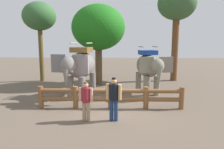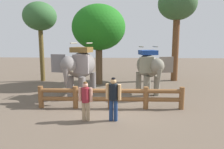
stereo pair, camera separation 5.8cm
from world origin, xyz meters
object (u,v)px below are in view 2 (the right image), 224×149
tourist_man_in_blue (86,98)px  tree_far_left (99,28)px  elephant_near_left (80,67)px  tourist_woman_in_black (113,96)px  elephant_center (149,67)px  log_fence (110,96)px  tree_back_center (177,6)px  tree_far_right (40,18)px

tourist_man_in_blue → tree_far_left: bearing=92.0°
elephant_near_left → tourist_woman_in_black: size_ratio=2.07×
elephant_near_left → tree_far_left: (0.68, 3.51, 2.33)m
elephant_center → elephant_near_left: bearing=-167.4°
elephant_near_left → log_fence: bearing=-49.7°
log_fence → tourist_man_in_blue: bearing=-119.3°
log_fence → elephant_near_left: (-1.84, 2.17, 1.12)m
tourist_man_in_blue → tree_back_center: tree_back_center is taller
elephant_center → tourist_man_in_blue: size_ratio=2.13×
tourist_man_in_blue → tourist_woman_in_black: bearing=1.9°
tourist_woman_in_black → tourist_man_in_blue: 1.11m
tree_far_left → tree_far_right: size_ratio=0.94×
log_fence → tourist_woman_in_black: (0.20, -1.56, 0.42)m
tree_far_left → tree_back_center: tree_back_center is taller
tree_back_center → log_fence: bearing=-122.2°
tree_back_center → tree_far_right: (-10.46, -0.67, -0.85)m
log_fence → tourist_woman_in_black: tourist_woman_in_black is taller
elephant_center → tourist_woman_in_black: 5.04m
log_fence → tourist_man_in_blue: 1.86m
tourist_woman_in_black → tree_far_right: tree_far_right is taller
tree_back_center → elephant_center: bearing=-120.4°
tourist_man_in_blue → tree_back_center: 11.66m
tourist_woman_in_black → tree_far_left: bearing=100.6°
elephant_near_left → tree_far_left: size_ratio=0.64×
log_fence → tourist_man_in_blue: (-0.90, -1.60, 0.32)m
log_fence → elephant_center: bearing=55.2°
tourist_man_in_blue → tree_far_left: 7.93m
tree_far_right → elephant_near_left: bearing=-49.4°
tree_far_left → tree_far_right: tree_far_right is taller
log_fence → elephant_near_left: bearing=130.3°
tourist_woman_in_black → tree_far_left: tree_far_left is taller
elephant_center → tourist_man_in_blue: 5.59m
tree_far_left → tree_back_center: bearing=16.6°
tourist_woman_in_black → tree_back_center: 11.10m
log_fence → tree_back_center: (4.68, 7.43, 5.15)m
tourist_woman_in_black → tourist_man_in_blue: (-1.10, -0.04, -0.10)m
log_fence → tree_far_right: size_ratio=1.13×
elephant_near_left → tree_far_left: tree_far_left is taller
log_fence → tree_back_center: tree_back_center is taller
tree_far_left → tree_back_center: 6.33m
tree_back_center → elephant_near_left: bearing=-141.1°
elephant_center → tree_far_right: tree_far_right is taller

